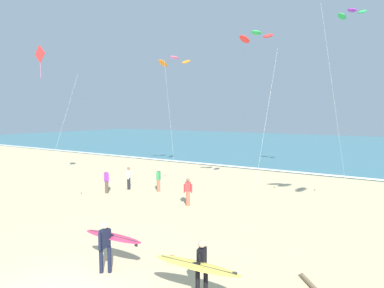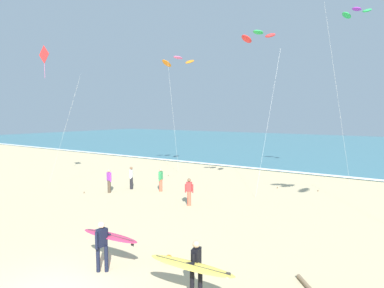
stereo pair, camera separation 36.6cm
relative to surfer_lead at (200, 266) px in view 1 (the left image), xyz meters
name	(u,v)px [view 1 (the left image)]	position (x,y,z in m)	size (l,w,h in m)	color
ocean_water	(350,147)	(-3.43, 52.19, -1.01)	(160.00, 60.00, 0.08)	teal
shoreline_foam	(299,172)	(-3.43, 22.49, -0.97)	(160.00, 0.82, 0.01)	white
surfer_lead	(200,266)	(0.00, 0.00, 0.00)	(2.52, 1.17, 1.71)	black
surfer_trailing	(109,240)	(-3.55, -0.04, 0.00)	(2.46, 0.95, 1.71)	black
kite_diamond_scarlet_near	(41,59)	(-17.46, 6.83, 8.14)	(4.90, 0.21, 10.18)	red
kite_arc_rose_mid	(174,61)	(-12.99, 16.75, 8.90)	(3.06, 2.92, 10.35)	orange
kite_arc_violet_high	(352,13)	(0.69, 20.34, 11.68)	(2.44, 5.04, 13.07)	green
kite_arc_emerald_low	(256,36)	(-3.35, 11.90, 8.91)	(2.09, 4.13, 10.28)	red
bystander_purple_top	(107,181)	(-12.12, 7.78, -0.24)	(0.49, 0.24, 1.59)	#4C3D2D
bystander_white_top	(129,178)	(-11.67, 9.41, -0.24)	(0.32, 0.44, 1.59)	black
bystander_red_top	(188,192)	(-5.84, 8.16, -0.24)	(0.47, 0.29, 1.59)	#D8593F
bystander_green_top	(158,180)	(-9.49, 10.02, -0.24)	(0.25, 0.49, 1.59)	#D8593F
beach_ball	(172,259)	(-2.14, 1.58, -0.91)	(0.28, 0.28, 0.28)	orange
driftwood_log	(313,286)	(2.49, 2.48, -0.98)	(0.14, 0.14, 1.47)	#846B4C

